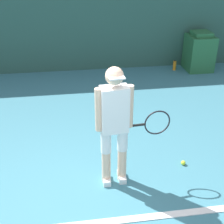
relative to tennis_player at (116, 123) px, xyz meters
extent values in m
plane|color=teal|center=(-0.57, -0.64, -0.93)|extent=(24.00, 24.00, 0.00)
cube|color=#2D564C|center=(-0.57, 4.42, 0.33)|extent=(24.00, 0.10, 2.51)
cylinder|color=beige|center=(-0.13, -0.01, -0.67)|extent=(0.12, 0.12, 0.51)
cylinder|color=white|center=(-0.13, -0.01, -0.27)|extent=(0.14, 0.14, 0.31)
cube|color=white|center=(-0.13, -0.01, -0.89)|extent=(0.10, 0.24, 0.08)
cylinder|color=beige|center=(0.09, 0.01, -0.67)|extent=(0.12, 0.12, 0.51)
cylinder|color=white|center=(0.09, 0.01, -0.27)|extent=(0.14, 0.14, 0.31)
cube|color=white|center=(0.09, 0.01, -0.89)|extent=(0.10, 0.24, 0.08)
cube|color=white|center=(-0.02, 0.00, 0.19)|extent=(0.36, 0.23, 0.60)
sphere|color=beige|center=(-0.02, 0.00, 0.63)|extent=(0.22, 0.22, 0.22)
cube|color=white|center=(-0.01, -0.10, 0.65)|extent=(0.19, 0.14, 0.02)
cylinder|color=beige|center=(-0.21, -0.02, 0.21)|extent=(0.09, 0.09, 0.57)
cylinder|color=beige|center=(0.18, 0.02, 0.21)|extent=(0.09, 0.09, 0.57)
cylinder|color=black|center=(0.29, 0.03, -0.08)|extent=(0.22, 0.05, 0.03)
torus|color=black|center=(0.56, 0.05, -0.08)|extent=(0.36, 0.05, 0.36)
sphere|color=#D1E533|center=(1.06, 0.19, -0.89)|extent=(0.07, 0.07, 0.07)
cube|color=#28663D|center=(2.78, 3.99, -0.48)|extent=(0.64, 0.67, 0.89)
cube|color=#28663D|center=(2.78, 3.99, 0.01)|extent=(0.45, 0.47, 0.10)
cylinder|color=orange|center=(2.18, 4.02, -0.81)|extent=(0.08, 0.08, 0.24)
cylinder|color=black|center=(2.18, 4.02, -0.67)|extent=(0.04, 0.04, 0.02)
camera|label=1|loc=(-0.53, -3.33, 1.98)|focal=50.00mm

